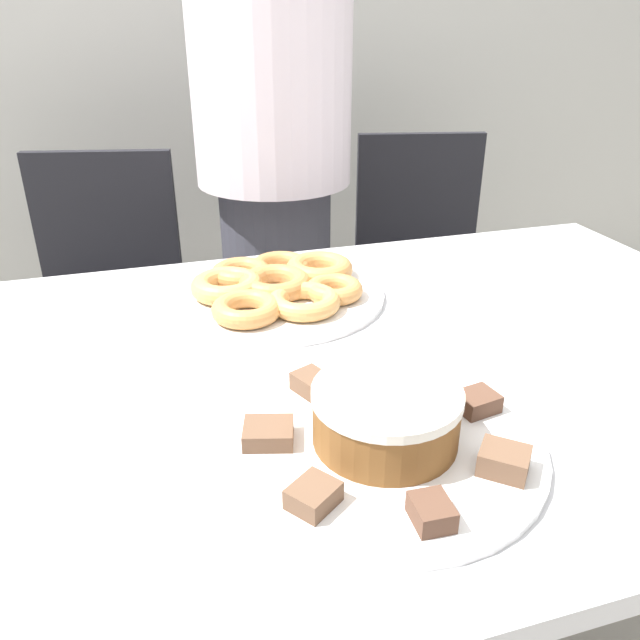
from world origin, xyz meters
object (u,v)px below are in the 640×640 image
Objects in this scene: person_standing at (274,163)px; plate_cake at (384,443)px; office_chair_right at (422,292)px; frosted_cake at (386,415)px; office_chair_left at (108,331)px; plate_donuts at (278,295)px; napkin at (540,291)px.

person_standing reaches higher than plate_cake.
office_chair_right is 1.31m from frosted_cake.
frosted_cake is at bearing -59.10° from office_chair_left.
frosted_cake is at bearing -95.73° from person_standing.
plate_donuts is 2.26× the size of frosted_cake.
office_chair_left reaches higher than plate_cake.
plate_donuts is (0.34, -0.65, 0.34)m from office_chair_left.
frosted_cake reaches higher than plate_cake.
plate_donuts is (-0.61, -0.65, 0.34)m from office_chair_right.
office_chair_right is 2.28× the size of plate_donuts.
office_chair_right is at bearing 61.82° from frosted_cake.
office_chair_right is at bearing 11.90° from person_standing.
office_chair_left is 2.28× the size of plate_donuts.
office_chair_right is 0.96m from plate_donuts.
frosted_cake is (-0.10, -1.00, -0.08)m from person_standing.
plate_cake is 0.96× the size of plate_donuts.
office_chair_left is 2.38× the size of plate_cake.
plate_donuts is (-0.12, -0.55, -0.11)m from person_standing.
napkin is at bearing 37.40° from frosted_cake.
office_chair_left is at bearing 117.90° from plate_donuts.
napkin is (0.44, 0.34, -0.00)m from plate_cake.
plate_cake is (0.36, -1.11, 0.34)m from office_chair_left.
napkin is (0.44, 0.34, -0.04)m from frosted_cake.
napkin is (-0.15, -0.77, 0.34)m from office_chair_right.
plate_cake is 0.04m from frosted_cake.
person_standing is 1.89× the size of office_chair_right.
napkin is (0.34, -0.66, -0.12)m from person_standing.
office_chair_right is 5.16× the size of frosted_cake.
frosted_cake reaches higher than napkin.
office_chair_left is at bearing 136.43° from napkin.
person_standing reaches higher than frosted_cake.
office_chair_right is 2.38× the size of plate_cake.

